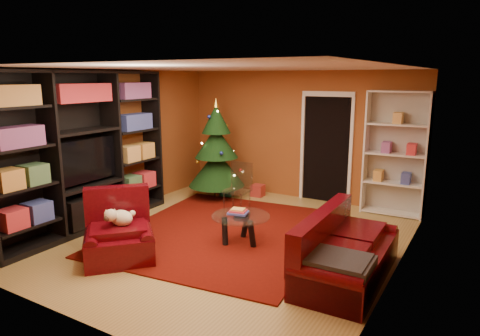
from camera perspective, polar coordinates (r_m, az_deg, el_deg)
The scene contains 17 objects.
floor at distance 6.80m, azimuth -1.75°, elevation -9.51°, with size 5.00×5.50×0.05m, color olive.
ceiling at distance 6.33m, azimuth -1.90°, elevation 13.42°, with size 5.00×5.50×0.05m, color silver.
wall_back at distance 8.87m, azimuth 7.89°, elevation 4.34°, with size 5.00×0.05×2.60m, color brown.
wall_left at distance 8.06m, azimuth -17.16°, elevation 3.15°, with size 0.05×5.50×2.60m, color brown.
wall_right at distance 5.53m, azimuth 20.83°, elevation -1.01°, with size 0.05×5.50×2.60m, color brown.
doorway at distance 8.65m, azimuth 11.39°, elevation 2.35°, with size 1.06×0.60×2.16m, color black, non-canonical shape.
rug at distance 7.01m, azimuth -2.13°, elevation -8.52°, with size 3.12×3.64×0.02m, color #540C05.
media_unit at distance 7.38m, azimuth -20.25°, elevation 2.06°, with size 0.51×3.36×2.57m, color black, non-canonical shape.
christmas_tree at distance 8.79m, azimuth -3.16°, elevation 2.43°, with size 1.16×1.16×2.08m, color black, non-canonical shape.
gift_box_teal at distance 9.12m, azimuth -1.91°, elevation -2.74°, with size 0.29×0.29×0.29m, color #14766E.
gift_box_red at distance 9.05m, azimuth 2.39°, elevation -3.01°, with size 0.25×0.25×0.25m, color maroon.
white_bookshelf at distance 8.15m, azimuth 20.01°, elevation 1.75°, with size 1.07×0.38×2.30m, color white, non-canonical shape.
armchair at distance 6.16m, azimuth -15.86°, elevation -8.27°, with size 0.98×0.98×0.77m, color #3B040A, non-canonical shape.
dog at distance 6.14m, azimuth -15.50°, elevation -6.44°, with size 0.40×0.30×0.25m, color #F1E5C1, non-canonical shape.
sofa at distance 5.56m, azimuth 14.29°, elevation -10.07°, with size 1.93×0.87×0.83m, color #3B040A, non-canonical shape.
coffee_table at distance 6.49m, azimuth 0.09°, elevation -8.16°, with size 0.88×0.88×0.55m, color gray, non-canonical shape.
acrylic_chair at distance 7.86m, azimuth -0.43°, elevation -3.07°, with size 0.43×0.47×0.84m, color #66605B, non-canonical shape.
Camera 1 is at (3.41, -5.33, 2.48)m, focal length 32.00 mm.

